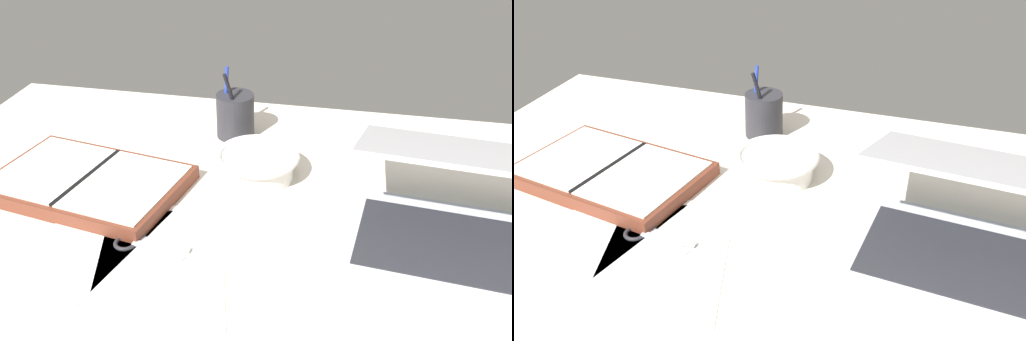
{
  "view_description": "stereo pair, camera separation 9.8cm",
  "coord_description": "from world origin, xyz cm",
  "views": [
    {
      "loc": [
        16.82,
        -76.03,
        59.49
      ],
      "look_at": [
        -0.31,
        6.58,
        9.0
      ],
      "focal_mm": 40.0,
      "sensor_mm": 36.0,
      "label": 1
    },
    {
      "loc": [
        26.31,
        -73.47,
        59.49
      ],
      "look_at": [
        -0.31,
        6.58,
        9.0
      ],
      "focal_mm": 40.0,
      "sensor_mm": 36.0,
      "label": 2
    }
  ],
  "objects": [
    {
      "name": "paper_sheet_beside_planner",
      "position": [
        -24.67,
        -8.67,
        2.08
      ],
      "size": [
        22.06,
        30.43,
        0.16
      ],
      "primitive_type": "cube",
      "rotation": [
        0.0,
        0.0,
        -0.23
      ],
      "color": "white",
      "rests_on": "desk_top"
    },
    {
      "name": "laptop",
      "position": [
        33.09,
        1.97,
        7.48
      ],
      "size": [
        36.78,
        36.52,
        17.79
      ],
      "rotation": [
        0.0,
        0.0,
        -0.1
      ],
      "color": "#B7B7BC",
      "rests_on": "desk_top"
    },
    {
      "name": "planner",
      "position": [
        -31.76,
        5.1,
        3.43
      ],
      "size": [
        37.84,
        28.16,
        3.05
      ],
      "rotation": [
        0.0,
        0.0,
        -0.17
      ],
      "color": "brown",
      "rests_on": "desk_top"
    },
    {
      "name": "paper_sheet_front",
      "position": [
        -11.29,
        -12.94,
        2.08
      ],
      "size": [
        26.66,
        33.32,
        0.16
      ],
      "primitive_type": "cube",
      "rotation": [
        0.0,
        0.0,
        0.28
      ],
      "color": "white",
      "rests_on": "desk_top"
    },
    {
      "name": "pen_cup",
      "position": [
        -10.14,
        31.9,
        6.87
      ],
      "size": [
        8.13,
        8.13,
        15.2
      ],
      "color": "#28282D",
      "rests_on": "desk_top"
    },
    {
      "name": "desk_top",
      "position": [
        0.0,
        0.0,
        1.0
      ],
      "size": [
        140.0,
        100.0,
        2.0
      ],
      "primitive_type": "cube",
      "color": "beige",
      "rests_on": "ground"
    },
    {
      "name": "scissors",
      "position": [
        -16.88,
        -8.13,
        2.34
      ],
      "size": [
        12.82,
        6.96,
        0.8
      ],
      "rotation": [
        0.0,
        0.0,
        -0.21
      ],
      "color": "#B7B7BC",
      "rests_on": "desk_top"
    },
    {
      "name": "bowl",
      "position": [
        -1.98,
        15.75,
        4.99
      ],
      "size": [
        16.17,
        16.17,
        5.32
      ],
      "color": "silver",
      "rests_on": "desk_top"
    }
  ]
}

